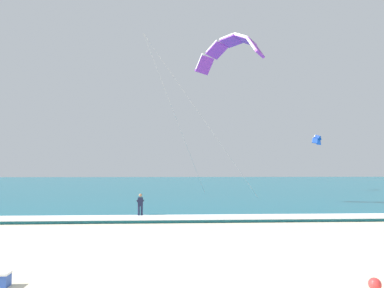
% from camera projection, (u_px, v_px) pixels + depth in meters
% --- Properties ---
extents(ground_plane, '(200.00, 200.00, 0.00)m').
position_uv_depth(ground_plane, '(175.00, 288.00, 9.76)').
color(ground_plane, beige).
extents(sea, '(200.00, 120.00, 0.20)m').
position_uv_depth(sea, '(174.00, 183.00, 81.35)').
color(sea, '#146075').
rests_on(sea, ground).
extents(surf_foam, '(200.00, 2.36, 0.04)m').
position_uv_depth(surf_foam, '(174.00, 217.00, 22.59)').
color(surf_foam, white).
rests_on(surf_foam, sea).
extents(surfboard, '(0.60, 1.44, 0.09)m').
position_uv_depth(surfboard, '(140.00, 219.00, 23.41)').
color(surfboard, '#239EC6').
rests_on(surfboard, ground).
extents(kitesurfer, '(0.55, 0.56, 1.69)m').
position_uv_depth(kitesurfer, '(140.00, 205.00, 23.50)').
color(kitesurfer, '#191E38').
rests_on(kitesurfer, ground).
extents(kite_primary, '(9.45, 8.03, 13.58)m').
position_uv_depth(kite_primary, '(229.00, 49.00, 30.10)').
color(kite_primary, purple).
extents(kite_distant, '(2.60, 3.64, 1.44)m').
position_uv_depth(kite_distant, '(317.00, 139.00, 52.25)').
color(kite_distant, blue).
extents(beach_ball, '(0.34, 0.34, 0.34)m').
position_uv_depth(beach_ball, '(375.00, 284.00, 9.60)').
color(beach_ball, red).
rests_on(beach_ball, ground).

